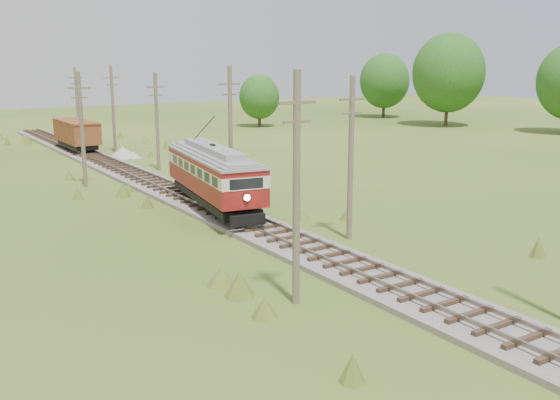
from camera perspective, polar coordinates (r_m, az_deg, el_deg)
railbed_main at (r=45.40m, az=-9.81°, el=0.79°), size 3.60×96.00×0.57m
streetcar at (r=39.03m, az=-6.11°, el=2.58°), size 4.71×12.23×5.53m
gondola at (r=68.45m, az=-18.09°, el=5.85°), size 2.81×8.48×2.81m
gravel_pile at (r=63.98m, az=-14.05°, el=4.24°), size 2.96×3.14×1.08m
utility_pole_r_2 at (r=32.70m, az=6.49°, el=3.92°), size 1.60×0.30×8.60m
utility_pole_r_3 at (r=43.40m, az=-4.55°, el=6.33°), size 1.60×0.30×9.00m
utility_pole_r_4 at (r=55.10m, az=-11.19°, el=7.11°), size 1.60×0.30×8.40m
utility_pole_r_5 at (r=67.43m, az=-15.02°, el=8.08°), size 1.60×0.30×8.90m
utility_pole_r_6 at (r=79.83m, az=-18.07°, el=8.44°), size 1.60×0.30×8.70m
utility_pole_l_a at (r=23.49m, az=1.51°, el=1.15°), size 1.60×0.30×9.00m
utility_pole_l_b at (r=48.96m, az=-17.66°, el=6.24°), size 1.60×0.30×8.60m
tree_right_4 at (r=96.42m, az=15.16°, el=11.15°), size 10.50×10.50×13.53m
tree_right_5 at (r=109.23m, az=9.53°, el=10.70°), size 8.40×8.40×10.82m
tree_mid_b at (r=92.18m, az=-1.90°, el=9.40°), size 5.88×5.88×7.57m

